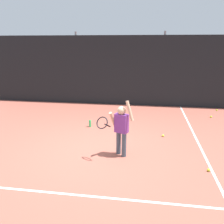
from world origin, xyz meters
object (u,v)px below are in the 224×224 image
tennis_ball_0 (209,170)px  tennis_ball_3 (163,136)px  water_bottle (90,123)px  tennis_player (121,126)px  tennis_ball_1 (124,115)px  tennis_ball_4 (217,110)px  tennis_ball_2 (211,117)px

tennis_ball_0 → tennis_ball_3: (-0.83, 1.78, 0.00)m
water_bottle → tennis_player: bearing=-56.9°
water_bottle → tennis_ball_0: water_bottle is taller
tennis_ball_1 → tennis_ball_3: same height
tennis_ball_1 → tennis_ball_4: 3.76m
tennis_ball_3 → tennis_ball_4: bearing=53.5°
tennis_ball_0 → tennis_ball_4: 5.02m
tennis_ball_2 → tennis_ball_4: same height
tennis_player → tennis_ball_0: size_ratio=20.46×
tennis_player → water_bottle: 2.25m
water_bottle → tennis_ball_4: (4.50, 2.53, -0.08)m
tennis_ball_4 → water_bottle: bearing=-150.7°
water_bottle → tennis_ball_3: 2.31m
tennis_player → tennis_ball_0: 2.09m
tennis_ball_1 → tennis_ball_2: size_ratio=1.00×
tennis_ball_1 → tennis_ball_2: bearing=4.4°
water_bottle → tennis_ball_4: size_ratio=3.33×
tennis_ball_4 → tennis_ball_1: bearing=-161.4°
tennis_ball_3 → water_bottle: bearing=167.5°
tennis_player → tennis_ball_2: size_ratio=20.46×
tennis_ball_1 → tennis_ball_3: 2.26m
tennis_ball_0 → tennis_ball_4: bearing=73.7°
tennis_ball_1 → tennis_ball_4: size_ratio=1.00×
tennis_ball_0 → tennis_ball_4: same height
tennis_ball_0 → tennis_ball_1: (-2.15, 3.61, 0.00)m
water_bottle → tennis_ball_0: size_ratio=3.33×
tennis_player → water_bottle: bearing=145.6°
tennis_ball_0 → tennis_ball_3: same height
tennis_player → tennis_ball_4: bearing=75.2°
tennis_ball_2 → tennis_player: bearing=-130.4°
tennis_player → tennis_ball_4: (3.32, 4.34, -0.69)m
tennis_ball_2 → tennis_ball_3: size_ratio=1.00×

